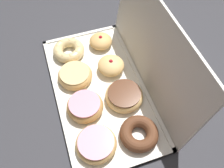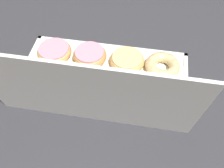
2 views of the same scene
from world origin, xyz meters
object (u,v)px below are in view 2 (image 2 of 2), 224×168
object	(u,v)px
jelly_filled_donut_4	(162,96)
chocolate_cake_ring_donut_7	(39,80)
cruller_donut_0	(162,66)
glazed_ring_donut_1	(127,60)
pink_frosted_donut_2	(90,55)
donut_box	(103,77)
jelly_filled_donut_5	(121,90)
chocolate_frosted_donut_6	(80,85)
pink_frosted_donut_3	(54,51)

from	to	relation	value
jelly_filled_donut_4	chocolate_cake_ring_donut_7	size ratio (longest dim) A/B	0.74
cruller_donut_0	jelly_filled_donut_4	xyz separation A→B (m)	(-0.00, 0.12, 0.00)
jelly_filled_donut_4	chocolate_cake_ring_donut_7	xyz separation A→B (m)	(0.38, -0.00, -0.00)
glazed_ring_donut_1	pink_frosted_donut_2	world-z (taller)	pink_frosted_donut_2
donut_box	pink_frosted_donut_2	distance (m)	0.09
jelly_filled_donut_4	jelly_filled_donut_5	world-z (taller)	jelly_filled_donut_5
donut_box	glazed_ring_donut_1	xyz separation A→B (m)	(-0.07, -0.07, 0.02)
chocolate_frosted_donut_6	pink_frosted_donut_3	bearing A→B (deg)	-46.49
jelly_filled_donut_4	cruller_donut_0	bearing A→B (deg)	-88.05
pink_frosted_donut_2	cruller_donut_0	bearing A→B (deg)	179.12
jelly_filled_donut_4	pink_frosted_donut_3	bearing A→B (deg)	-18.88
cruller_donut_0	chocolate_cake_ring_donut_7	bearing A→B (deg)	17.71
jelly_filled_donut_4	chocolate_frosted_donut_6	world-z (taller)	jelly_filled_donut_4
donut_box	pink_frosted_donut_3	size ratio (longest dim) A/B	4.62
jelly_filled_donut_4	chocolate_cake_ring_donut_7	world-z (taller)	jelly_filled_donut_4
cruller_donut_0	pink_frosted_donut_2	world-z (taller)	pink_frosted_donut_2
donut_box	glazed_ring_donut_1	size ratio (longest dim) A/B	4.64
jelly_filled_donut_5	chocolate_cake_ring_donut_7	bearing A→B (deg)	-0.16
donut_box	jelly_filled_donut_4	xyz separation A→B (m)	(-0.19, 0.06, 0.03)
chocolate_cake_ring_donut_7	jelly_filled_donut_5	bearing A→B (deg)	179.84
donut_box	jelly_filled_donut_5	bearing A→B (deg)	137.31
cruller_donut_0	glazed_ring_donut_1	distance (m)	0.12
cruller_donut_0	pink_frosted_donut_2	size ratio (longest dim) A/B	1.00
pink_frosted_donut_2	jelly_filled_donut_5	xyz separation A→B (m)	(-0.12, 0.13, 0.00)
pink_frosted_donut_2	pink_frosted_donut_3	bearing A→B (deg)	-0.40
cruller_donut_0	jelly_filled_donut_4	size ratio (longest dim) A/B	1.35
jelly_filled_donut_4	chocolate_cake_ring_donut_7	bearing A→B (deg)	-0.28
pink_frosted_donut_3	jelly_filled_donut_4	size ratio (longest dim) A/B	1.40
pink_frosted_donut_2	chocolate_frosted_donut_6	xyz separation A→B (m)	(0.00, 0.13, -0.00)
glazed_ring_donut_1	jelly_filled_donut_5	xyz separation A→B (m)	(0.00, 0.13, 0.01)
jelly_filled_donut_5	cruller_donut_0	bearing A→B (deg)	-134.54
glazed_ring_donut_1	pink_frosted_donut_2	xyz separation A→B (m)	(0.13, 0.00, 0.00)
jelly_filled_donut_4	donut_box	bearing A→B (deg)	-18.01
cruller_donut_0	pink_frosted_donut_2	xyz separation A→B (m)	(0.24, -0.00, 0.00)
pink_frosted_donut_2	jelly_filled_donut_4	bearing A→B (deg)	152.98
donut_box	glazed_ring_donut_1	world-z (taller)	glazed_ring_donut_1
donut_box	chocolate_cake_ring_donut_7	size ratio (longest dim) A/B	4.79
jelly_filled_donut_4	glazed_ring_donut_1	bearing A→B (deg)	-46.44
cruller_donut_0	pink_frosted_donut_3	xyz separation A→B (m)	(0.37, -0.00, -0.00)
cruller_donut_0	jelly_filled_donut_4	bearing A→B (deg)	91.95
chocolate_frosted_donut_6	jelly_filled_donut_5	bearing A→B (deg)	-179.04
pink_frosted_donut_3	chocolate_frosted_donut_6	xyz separation A→B (m)	(-0.12, 0.13, 0.00)
donut_box	chocolate_frosted_donut_6	xyz separation A→B (m)	(0.06, 0.06, 0.02)
donut_box	jelly_filled_donut_4	size ratio (longest dim) A/B	6.46
pink_frosted_donut_3	chocolate_frosted_donut_6	distance (m)	0.18
pink_frosted_donut_2	jelly_filled_donut_4	distance (m)	0.28
jelly_filled_donut_4	chocolate_frosted_donut_6	xyz separation A→B (m)	(0.25, 0.00, -0.00)
chocolate_frosted_donut_6	chocolate_cake_ring_donut_7	xyz separation A→B (m)	(0.13, -0.00, -0.00)
jelly_filled_donut_5	chocolate_cake_ring_donut_7	world-z (taller)	jelly_filled_donut_5
pink_frosted_donut_2	chocolate_cake_ring_donut_7	xyz separation A→B (m)	(0.13, 0.12, -0.00)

